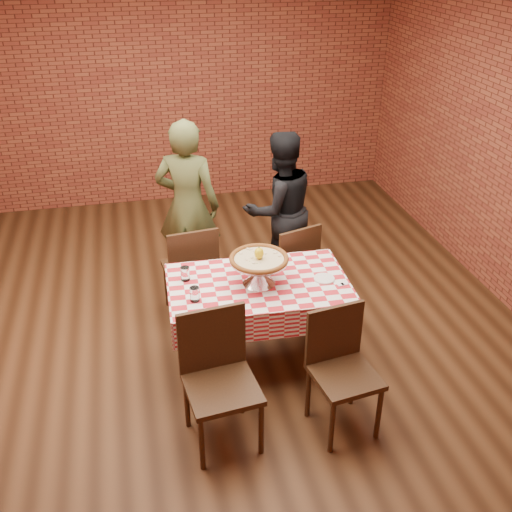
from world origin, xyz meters
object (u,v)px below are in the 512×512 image
pizza (259,259)px  chair_far_right (288,266)px  condiment_caddy (256,255)px  chair_far_left (190,269)px  chair_near_right (345,377)px  table (258,324)px  diner_olive (188,206)px  pizza_stand (259,272)px  diner_black (280,209)px  water_glass_left (195,294)px  chair_near_left (222,386)px  water_glass_right (185,274)px

pizza → chair_far_right: bearing=59.2°
condiment_caddy → chair_far_left: 0.80m
chair_near_right → table: bearing=108.5°
table → diner_olive: size_ratio=0.81×
pizza_stand → condiment_caddy: size_ratio=3.42×
pizza → diner_black: size_ratio=0.29×
water_glass_left → pizza: bearing=15.0°
water_glass_left → chair_near_left: 0.70m
chair_far_left → diner_olive: (0.07, 0.53, 0.36)m
diner_black → water_glass_right: bearing=33.8°
chair_near_left → pizza: bearing=53.9°
pizza → chair_near_right: (0.41, -0.81, -0.51)m
chair_near_left → diner_black: diner_black is taller
water_glass_left → chair_near_right: 1.19m
chair_near_right → chair_far_right: chair_near_right is taller
chair_near_right → chair_far_left: bearing=108.6°
water_glass_right → chair_far_right: size_ratio=0.12×
pizza → condiment_caddy: (0.05, 0.30, -0.14)m
chair_near_right → diner_olive: (-0.77, 2.17, 0.37)m
chair_far_left → condiment_caddy: bearing=125.6°
table → water_glass_right: 0.70m
condiment_caddy → chair_near_left: size_ratio=0.14×
water_glass_left → chair_far_left: bearing=86.0°
table → pizza: (0.00, -0.00, 0.58)m
chair_near_left → pizza_stand: bearing=53.9°
table → chair_far_right: 0.84m
chair_near_right → diner_black: bearing=79.3°
pizza_stand → water_glass_left: pizza_stand is taller
table → chair_near_right: bearing=-62.9°
pizza_stand → chair_near_right: size_ratio=0.49×
condiment_caddy → chair_near_left: (-0.47, -1.04, -0.35)m
pizza_stand → pizza: bearing=0.0°
chair_far_left → diner_black: size_ratio=0.61×
pizza_stand → diner_olive: 1.41m
table → pizza_stand: size_ratio=3.03×
chair_near_left → diner_black: size_ratio=0.63×
water_glass_right → chair_near_left: 0.97m
water_glass_left → chair_far_right: bearing=42.6°
water_glass_right → diner_black: 1.49m
condiment_caddy → chair_far_left: (-0.48, 0.53, -0.37)m
condiment_caddy → diner_black: bearing=84.4°
pizza_stand → chair_far_right: bearing=59.2°
chair_near_left → diner_black: 2.21m
condiment_caddy → diner_black: (0.44, 0.95, -0.07)m
table → chair_near_left: (-0.41, -0.75, 0.10)m
diner_black → table: bearing=55.4°
water_glass_right → chair_far_right: (0.96, 0.55, -0.37)m
diner_olive → water_glass_right: bearing=103.2°
water_glass_right → chair_far_left: size_ratio=0.12×
condiment_caddy → pizza_stand: bearing=-80.2°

